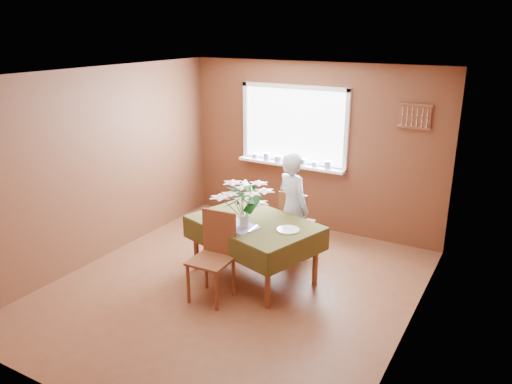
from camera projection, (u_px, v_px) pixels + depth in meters
The scene contains 15 objects.
floor at pixel (233, 288), 5.95m from camera, with size 4.50×4.50×0.00m, color brown.
ceiling at pixel (230, 74), 5.16m from camera, with size 4.50×4.50×0.00m, color white.
wall_back at pixel (312, 148), 7.41m from camera, with size 4.00×4.00×0.00m, color brown.
wall_front at pixel (70, 270), 3.70m from camera, with size 4.00×4.00×0.00m, color brown.
wall_left at pixel (102, 165), 6.49m from camera, with size 4.50×4.50×0.00m, color brown.
wall_right at pixel (414, 221), 4.62m from camera, with size 4.50×4.50×0.00m, color brown.
window_assembly at pixel (293, 140), 7.48m from camera, with size 1.72×0.20×1.22m.
spoon_rack at pixel (415, 116), 6.52m from camera, with size 0.44×0.05×0.33m.
dining_table at pixel (254, 228), 6.04m from camera, with size 1.74×1.42×0.74m.
chair_far at pixel (295, 220), 6.66m from camera, with size 0.40×0.41×0.91m.
chair_near at pixel (214, 252), 5.62m from camera, with size 0.45×0.45×1.01m.
seated_woman at pixel (293, 208), 6.47m from camera, with size 0.53×0.35×1.46m, color white.
flower_bouquet at pixel (244, 200), 5.75m from camera, with size 0.60×0.60×0.51m.
side_plate at pixel (288, 230), 5.75m from camera, with size 0.26×0.26×0.01m, color white.
table_knife at pixel (252, 229), 5.77m from camera, with size 0.02×0.24×0.00m, color silver.
Camera 1 is at (2.84, -4.46, 2.97)m, focal length 35.00 mm.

